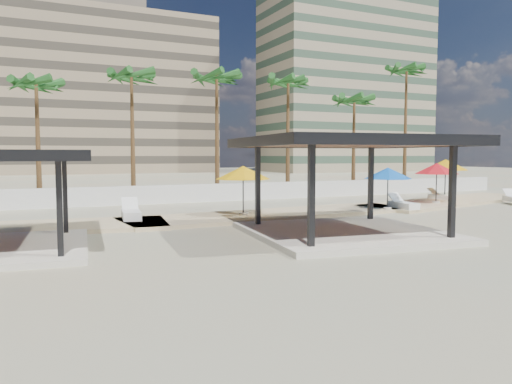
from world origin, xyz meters
TOP-DOWN VIEW (x-y plane):
  - ground at (0.00, 0.00)m, footprint 200.00×200.00m
  - promenade at (2.00, 7.67)m, footprint 44.45×7.97m
  - boundary_wall at (0.00, 16.00)m, footprint 56.00×0.30m
  - building_mid at (4.00, 78.00)m, footprint 38.00×16.00m
  - building_east at (48.00, 66.00)m, footprint 32.00×15.00m
  - pavilion_central at (1.50, 0.20)m, footprint 8.45×8.45m
  - umbrella_b at (0.03, 6.89)m, footprint 3.52×3.52m
  - umbrella_c at (13.37, 7.36)m, footprint 3.66×3.66m
  - umbrella_d at (8.24, 5.80)m, footprint 2.99×2.99m
  - umbrella_e at (16.00, 9.20)m, footprint 3.72×3.72m
  - lounger_a at (-5.36, 7.74)m, footprint 1.10×2.52m
  - lounger_b at (9.38, 5.85)m, footprint 0.96×2.25m
  - lounger_c at (15.69, 9.24)m, footprint 0.83×1.96m
  - palm_c at (-9.00, 18.10)m, footprint 3.00×3.00m
  - palm_d at (-3.00, 18.90)m, footprint 3.00×3.00m
  - palm_e at (3.00, 18.40)m, footprint 3.00×3.00m
  - palm_f at (9.00, 18.60)m, footprint 3.00×3.00m
  - palm_g at (15.00, 18.20)m, footprint 3.00×3.00m
  - palm_h at (21.00, 18.80)m, footprint 3.00×3.00m

SIDE VIEW (x-z plane):
  - ground at x=0.00m, z-range 0.00..0.00m
  - promenade at x=2.00m, z-range -0.06..0.18m
  - lounger_c at x=15.69m, z-range -0.01..0.71m
  - lounger_b at x=9.38m, z-range -0.03..0.79m
  - lounger_a at x=-5.36m, z-range -0.06..0.86m
  - boundary_wall at x=0.00m, z-range 0.00..1.20m
  - umbrella_d at x=8.24m, z-range 1.01..3.31m
  - umbrella_b at x=0.03m, z-range 1.06..3.49m
  - pavilion_central at x=1.50m, z-range 0.37..4.22m
  - umbrella_c at x=13.37m, z-range 1.07..3.56m
  - umbrella_e at x=16.00m, z-range 1.15..3.84m
  - palm_c at x=-9.00m, z-range 3.06..11.39m
  - palm_g at x=15.00m, z-range 3.11..11.57m
  - palm_d at x=-3.00m, z-range 3.50..12.83m
  - palm_e at x=3.00m, z-range 3.59..13.14m
  - palm_f at x=9.00m, z-range 3.64..13.29m
  - palm_h at x=21.00m, z-range 4.42..15.88m
  - building_mid at x=4.00m, z-range -0.93..29.47m
  - building_east at x=48.00m, z-range -0.93..35.47m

